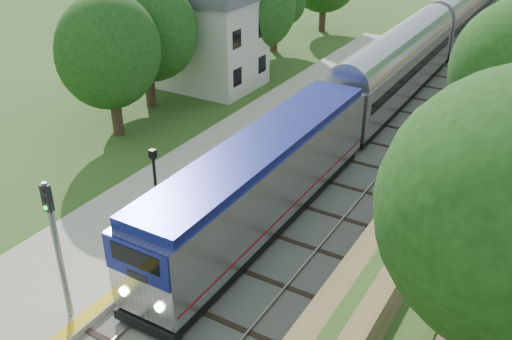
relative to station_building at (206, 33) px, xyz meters
The scene contains 8 objects.
trackbed 34.24m from the station_building, 61.93° to the left, with size 9.50×170.00×0.28m.
platform 16.99m from the station_building, 57.86° to the right, with size 6.40×68.00×0.38m, color gray.
yellow_stripe 18.58m from the station_building, 50.24° to the right, with size 0.55×68.00×0.01m, color gold.
station_building is the anchor object (origin of this frame).
trees_behind_platform 9.76m from the station_building, 73.13° to the right, with size 7.82×53.32×7.21m.
lamppost_far 21.51m from the station_building, 60.94° to the right, with size 0.42×0.42×4.23m.
signal_platform 27.27m from the station_building, 65.99° to the right, with size 0.34×0.27×5.80m.
signal_farside 21.03m from the station_building, 16.11° to the right, with size 0.32×0.26×5.88m.
Camera 1 is at (11.59, -5.48, 15.48)m, focal length 40.00 mm.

